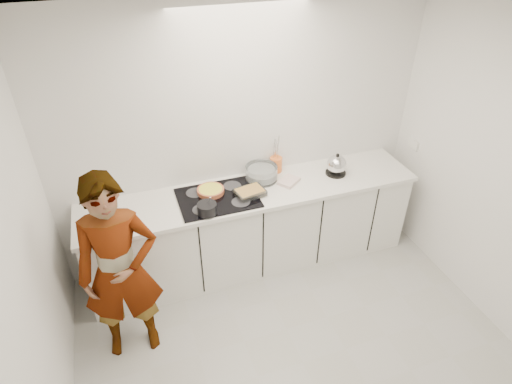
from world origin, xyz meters
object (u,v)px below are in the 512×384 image
object	(u,v)px
saucepan	(207,208)
cook	(120,271)
tart_dish	(211,190)
kettle	(336,165)
utensil_crock	(276,164)
baking_dish	(250,192)
mixing_bowl	(261,174)
hob	(218,198)

from	to	relation	value
saucepan	cook	xyz separation A→B (m)	(-0.78, -0.40, -0.13)
tart_dish	kettle	world-z (taller)	kettle
tart_dish	saucepan	size ratio (longest dim) A/B	1.40
utensil_crock	cook	world-z (taller)	cook
kettle	cook	world-z (taller)	cook
kettle	cook	bearing A→B (deg)	-163.64
tart_dish	utensil_crock	bearing A→B (deg)	14.22
baking_dish	mixing_bowl	xyz separation A→B (m)	(0.20, 0.23, 0.02)
saucepan	utensil_crock	world-z (taller)	saucepan
mixing_bowl	kettle	world-z (taller)	kettle
tart_dish	cook	bearing A→B (deg)	-141.88
tart_dish	baking_dish	size ratio (longest dim) A/B	1.00
hob	kettle	bearing A→B (deg)	1.51
mixing_bowl	utensil_crock	xyz separation A→B (m)	(0.19, 0.10, 0.01)
hob	utensil_crock	size ratio (longest dim) A/B	4.75
saucepan	utensil_crock	size ratio (longest dim) A/B	1.40
saucepan	kettle	world-z (taller)	kettle
hob	utensil_crock	bearing A→B (deg)	22.27
cook	hob	bearing A→B (deg)	35.74
baking_dish	kettle	world-z (taller)	kettle
tart_dish	utensil_crock	distance (m)	0.75
hob	saucepan	distance (m)	0.25
baking_dish	cook	size ratio (longest dim) A/B	0.18
utensil_crock	cook	size ratio (longest dim) A/B	0.09
baking_dish	utensil_crock	xyz separation A→B (m)	(0.39, 0.33, 0.03)
baking_dish	mixing_bowl	size ratio (longest dim) A/B	0.92
cook	mixing_bowl	bearing A→B (deg)	31.54
baking_dish	utensil_crock	bearing A→B (deg)	40.73
tart_dish	cook	distance (m)	1.13
baking_dish	utensil_crock	world-z (taller)	utensil_crock
saucepan	cook	size ratio (longest dim) A/B	0.13
saucepan	baking_dish	world-z (taller)	saucepan
tart_dish	saucepan	distance (m)	0.32
mixing_bowl	kettle	distance (m)	0.75
tart_dish	hob	bearing A→B (deg)	-67.38
tart_dish	utensil_crock	xyz separation A→B (m)	(0.72, 0.18, 0.04)
baking_dish	utensil_crock	distance (m)	0.51
mixing_bowl	cook	world-z (taller)	cook
kettle	baking_dish	bearing A→B (deg)	-174.64
kettle	cook	size ratio (longest dim) A/B	0.15
utensil_crock	saucepan	bearing A→B (deg)	-149.82
baking_dish	cook	distance (m)	1.34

